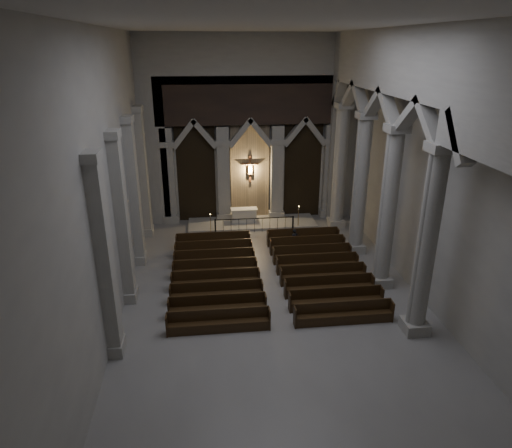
% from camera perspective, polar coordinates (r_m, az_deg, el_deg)
% --- Properties ---
extents(room, '(24.00, 24.10, 12.00)m').
position_cam_1_polar(room, '(18.52, 2.94, 9.99)').
color(room, gray).
rests_on(room, ground).
extents(sanctuary_wall, '(14.00, 0.77, 12.00)m').
position_cam_1_polar(sanctuary_wall, '(29.96, -0.74, 12.57)').
color(sanctuary_wall, '#A9A79E').
rests_on(sanctuary_wall, ground).
extents(right_arcade, '(1.00, 24.00, 12.00)m').
position_cam_1_polar(right_arcade, '(21.31, 17.39, 11.21)').
color(right_arcade, '#A9A79E').
rests_on(right_arcade, ground).
extents(left_pilasters, '(0.60, 13.00, 8.03)m').
position_cam_1_polar(left_pilasters, '(22.95, -15.60, 1.95)').
color(left_pilasters, '#A9A79E').
rests_on(left_pilasters, ground).
extents(sanctuary_step, '(8.50, 2.60, 0.15)m').
position_cam_1_polar(sanctuary_step, '(30.78, -0.51, 0.18)').
color(sanctuary_step, '#A9A79E').
rests_on(sanctuary_step, ground).
extents(altar, '(1.76, 0.70, 0.90)m').
position_cam_1_polar(altar, '(30.69, -1.51, 1.16)').
color(altar, silver).
rests_on(altar, sanctuary_step).
extents(altar_rail, '(5.10, 0.09, 1.00)m').
position_cam_1_polar(altar_rail, '(29.16, -0.20, 0.18)').
color(altar_rail, black).
rests_on(altar_rail, ground).
extents(candle_stand_left, '(0.22, 0.22, 1.31)m').
position_cam_1_polar(candle_stand_left, '(29.29, -5.68, -0.49)').
color(candle_stand_left, olive).
rests_on(candle_stand_left, ground).
extents(candle_stand_right, '(0.25, 0.25, 1.51)m').
position_cam_1_polar(candle_stand_right, '(30.13, 5.29, 0.28)').
color(candle_stand_right, olive).
rests_on(candle_stand_right, ground).
extents(pews, '(9.76, 8.90, 0.97)m').
position_cam_1_polar(pews, '(23.53, 1.54, -6.28)').
color(pews, black).
rests_on(pews, ground).
extents(worshipper, '(0.52, 0.42, 1.26)m').
position_cam_1_polar(worshipper, '(26.88, 4.85, -1.91)').
color(worshipper, black).
rests_on(worshipper, ground).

